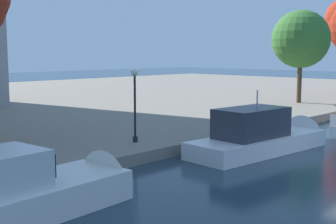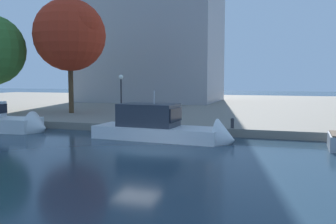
{
  "view_description": "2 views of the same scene",
  "coord_description": "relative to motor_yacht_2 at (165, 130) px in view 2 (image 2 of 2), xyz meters",
  "views": [
    {
      "loc": [
        -22.08,
        -8.5,
        5.43
      ],
      "look_at": [
        -2.91,
        9.87,
        2.02
      ],
      "focal_mm": 49.53,
      "sensor_mm": 36.0,
      "label": 1
    },
    {
      "loc": [
        7.94,
        -19.43,
        4.31
      ],
      "look_at": [
        -0.44,
        7.4,
        1.74
      ],
      "focal_mm": 39.94,
      "sensor_mm": 36.0,
      "label": 2
    }
  ],
  "objects": [
    {
      "name": "ground_plane",
      "position": [
        -0.05,
        -5.17,
        -0.7
      ],
      "size": [
        220.0,
        220.0,
        0.0
      ],
      "primitive_type": "plane",
      "color": "#1E3342"
    },
    {
      "name": "dock_promenade",
      "position": [
        -0.05,
        30.06,
        -0.39
      ],
      "size": [
        120.0,
        55.0,
        0.61
      ],
      "primitive_type": "cube",
      "color": "gray",
      "rests_on": "ground_plane"
    },
    {
      "name": "motor_yacht_2",
      "position": [
        0.0,
        0.0,
        0.0
      ],
      "size": [
        10.21,
        3.58,
        4.51
      ],
      "rotation": [
        0.0,
        0.0,
        -0.08
      ],
      "color": "white",
      "rests_on": "ground_plane"
    },
    {
      "name": "mooring_bollard_0",
      "position": [
        4.27,
        2.97,
        0.32
      ],
      "size": [
        0.28,
        0.28,
        0.77
      ],
      "color": "#2D2D33",
      "rests_on": "dock_promenade"
    },
    {
      "name": "lamp_post",
      "position": [
        -5.5,
        4.75,
        2.37
      ],
      "size": [
        0.4,
        0.4,
        3.98
      ],
      "color": "black",
      "rests_on": "dock_promenade"
    },
    {
      "name": "tree_4",
      "position": [
        -13.53,
        9.95,
        8.15
      ],
      "size": [
        7.51,
        7.51,
        11.94
      ],
      "color": "#4C3823",
      "rests_on": "dock_promenade"
    }
  ]
}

